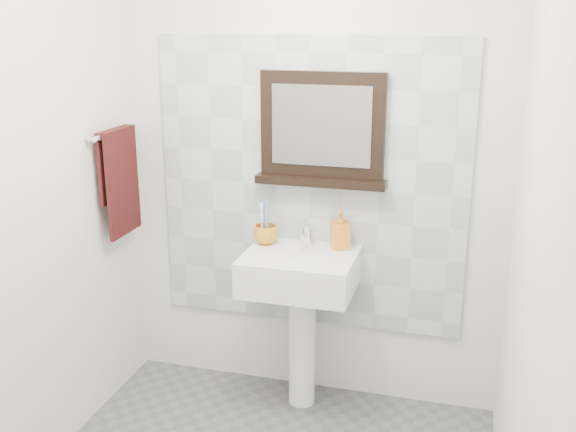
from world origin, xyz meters
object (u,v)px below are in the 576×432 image
object	(u,v)px
pedestal_sink	(300,288)
toothbrush_cup	(266,235)
framed_mirror	(322,132)
hand_towel	(119,174)
soap_dispenser	(340,229)

from	to	relation	value
pedestal_sink	toothbrush_cup	world-z (taller)	pedestal_sink
framed_mirror	pedestal_sink	bearing A→B (deg)	-107.66
toothbrush_cup	hand_towel	world-z (taller)	hand_towel
hand_towel	pedestal_sink	bearing A→B (deg)	2.44
pedestal_sink	hand_towel	distance (m)	1.09
pedestal_sink	soap_dispenser	bearing A→B (deg)	37.82
toothbrush_cup	hand_towel	bearing A→B (deg)	-169.48
toothbrush_cup	soap_dispenser	distance (m)	0.39
toothbrush_cup	pedestal_sink	bearing A→B (deg)	-24.82
framed_mirror	toothbrush_cup	bearing A→B (deg)	-161.59
pedestal_sink	soap_dispenser	distance (m)	0.36
soap_dispenser	hand_towel	size ratio (longest dim) A/B	0.36
toothbrush_cup	framed_mirror	world-z (taller)	framed_mirror
pedestal_sink	toothbrush_cup	distance (m)	0.33
toothbrush_cup	soap_dispenser	size ratio (longest dim) A/B	0.63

